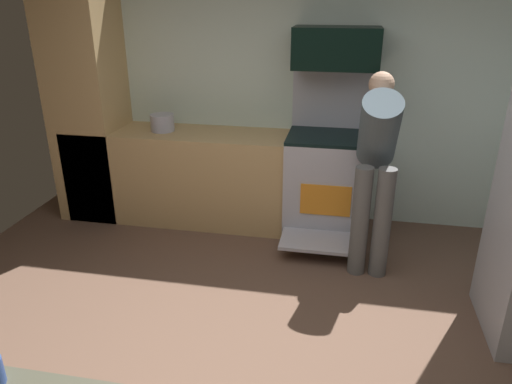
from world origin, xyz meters
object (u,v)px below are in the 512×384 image
stock_pot (162,123)px  microwave (336,48)px  oven_range (328,181)px  person_cook (376,161)px

stock_pot → microwave: bearing=2.9°
stock_pot → oven_range: bearing=-0.5°
oven_range → person_cook: 0.82m
microwave → person_cook: microwave is taller
microwave → person_cook: (0.38, -0.68, -0.76)m
microwave → oven_range: bearing=-90.0°
person_cook → stock_pot: (-1.97, 0.60, 0.05)m
oven_range → person_cook: (0.38, -0.59, 0.42)m
oven_range → microwave: size_ratio=2.05×
oven_range → microwave: bearing=90.0°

